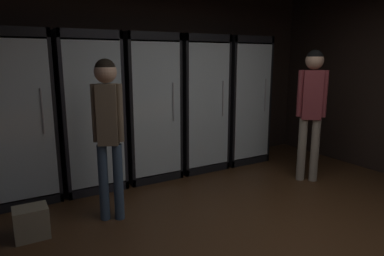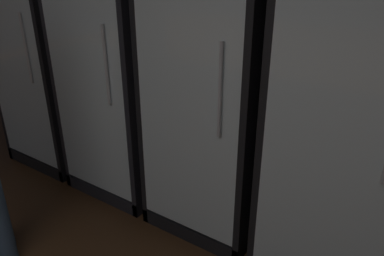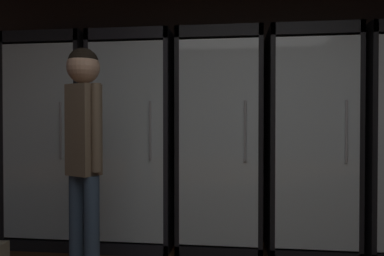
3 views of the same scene
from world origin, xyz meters
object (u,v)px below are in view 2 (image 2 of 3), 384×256
(cooler_right, at_px, (354,114))
(cooler_left, at_px, (125,65))
(cooler_center, at_px, (220,85))
(cooler_far_left, at_px, (54,51))

(cooler_right, bearing_deg, cooler_left, 180.00)
(cooler_left, distance_m, cooler_center, 0.80)
(cooler_left, distance_m, cooler_right, 1.59)
(cooler_center, bearing_deg, cooler_right, 0.05)
(cooler_far_left, distance_m, cooler_right, 2.39)
(cooler_center, height_order, cooler_right, same)
(cooler_center, relative_size, cooler_right, 1.00)
(cooler_left, bearing_deg, cooler_right, -0.00)
(cooler_left, xyz_separation_m, cooler_center, (0.80, -0.00, 0.00))
(cooler_center, bearing_deg, cooler_far_left, 179.99)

